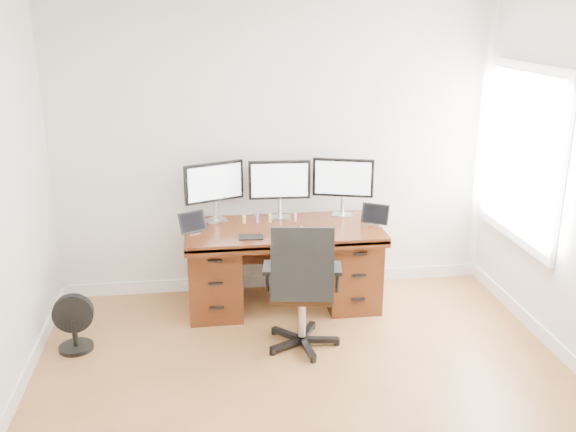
{
  "coord_description": "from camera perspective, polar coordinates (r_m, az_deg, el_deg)",
  "views": [
    {
      "loc": [
        -0.67,
        -3.42,
        2.57
      ],
      "look_at": [
        0.0,
        1.5,
        0.95
      ],
      "focal_mm": 40.0,
      "sensor_mm": 36.0,
      "label": 1
    }
  ],
  "objects": [
    {
      "name": "desk",
      "position": [
        5.72,
        -0.45,
        -4.21
      ],
      "size": [
        1.7,
        0.8,
        0.75
      ],
      "color": "#441D0D",
      "rests_on": "ground"
    },
    {
      "name": "figurine_pink",
      "position": [
        5.71,
        0.63,
        -0.05
      ],
      "size": [
        0.03,
        0.03,
        0.08
      ],
      "color": "pink",
      "rests_on": "desk"
    },
    {
      "name": "phone",
      "position": [
        5.51,
        0.15,
        -1.17
      ],
      "size": [
        0.14,
        0.07,
        0.01
      ],
      "primitive_type": "cube",
      "rotation": [
        0.0,
        0.0,
        0.01
      ],
      "color": "black",
      "rests_on": "desk"
    },
    {
      "name": "figurine_yellow",
      "position": [
        5.68,
        -1.63,
        -0.15
      ],
      "size": [
        0.03,
        0.03,
        0.08
      ],
      "color": "#D3C66E",
      "rests_on": "desk"
    },
    {
      "name": "tablet_left",
      "position": [
        5.45,
        -8.48,
        -0.68
      ],
      "size": [
        0.24,
        0.17,
        0.19
      ],
      "rotation": [
        0.0,
        0.0,
        0.5
      ],
      "color": "silver",
      "rests_on": "desk"
    },
    {
      "name": "trackpad",
      "position": [
        5.43,
        2.36,
        -1.48
      ],
      "size": [
        0.13,
        0.13,
        0.01
      ],
      "primitive_type": "cube",
      "rotation": [
        0.0,
        0.0,
        -0.02
      ],
      "color": "silver",
      "rests_on": "desk"
    },
    {
      "name": "floor_fan",
      "position": [
        5.33,
        -18.52,
        -9.08
      ],
      "size": [
        0.32,
        0.27,
        0.46
      ],
      "rotation": [
        0.0,
        0.0,
        0.05
      ],
      "color": "black",
      "rests_on": "ground"
    },
    {
      "name": "back_wall",
      "position": [
        5.84,
        -0.99,
        6.01
      ],
      "size": [
        4.0,
        0.1,
        2.7
      ],
      "primitive_type": "cube",
      "color": "silver",
      "rests_on": "ground"
    },
    {
      "name": "tablet_right",
      "position": [
        5.65,
        7.77,
        0.01
      ],
      "size": [
        0.24,
        0.18,
        0.19
      ],
      "rotation": [
        0.0,
        0.0,
        -0.54
      ],
      "color": "silver",
      "rests_on": "desk"
    },
    {
      "name": "office_chair",
      "position": [
        5.02,
        1.25,
        -8.18
      ],
      "size": [
        0.64,
        0.64,
        1.06
      ],
      "rotation": [
        0.0,
        0.0,
        -0.16
      ],
      "color": "black",
      "rests_on": "ground"
    },
    {
      "name": "monitor_left",
      "position": [
        5.68,
        -6.58,
        2.82
      ],
      "size": [
        0.52,
        0.24,
        0.53
      ],
      "rotation": [
        0.0,
        0.0,
        0.38
      ],
      "color": "silver",
      "rests_on": "desk"
    },
    {
      "name": "ground",
      "position": [
        4.33,
        2.81,
        -18.37
      ],
      "size": [
        4.5,
        4.5,
        0.0
      ],
      "primitive_type": "plane",
      "color": "olive",
      "rests_on": "ground"
    },
    {
      "name": "monitor_center",
      "position": [
        5.72,
        -0.77,
        3.04
      ],
      "size": [
        0.55,
        0.15,
        0.53
      ],
      "rotation": [
        0.0,
        0.0,
        -0.05
      ],
      "color": "silver",
      "rests_on": "desk"
    },
    {
      "name": "figurine_purple",
      "position": [
        5.67,
        -2.76,
        -0.2
      ],
      "size": [
        0.03,
        0.03,
        0.08
      ],
      "color": "#8D69C9",
      "rests_on": "desk"
    },
    {
      "name": "drawing_tablet",
      "position": [
        5.32,
        -3.29,
        -1.89
      ],
      "size": [
        0.21,
        0.15,
        0.01
      ],
      "primitive_type": "cube",
      "rotation": [
        0.0,
        0.0,
        -0.09
      ],
      "color": "black",
      "rests_on": "desk"
    },
    {
      "name": "monitor_right",
      "position": [
        5.82,
        4.92,
        3.23
      ],
      "size": [
        0.54,
        0.2,
        0.53
      ],
      "rotation": [
        0.0,
        0.0,
        -0.3
      ],
      "color": "silver",
      "rests_on": "desk"
    },
    {
      "name": "figurine_orange",
      "position": [
        5.66,
        -3.92,
        -0.24
      ],
      "size": [
        0.03,
        0.03,
        0.08
      ],
      "color": "#F3AF48",
      "rests_on": "desk"
    },
    {
      "name": "keyboard",
      "position": [
        5.43,
        0.32,
        -1.41
      ],
      "size": [
        0.31,
        0.22,
        0.01
      ],
      "primitive_type": "cube",
      "rotation": [
        0.0,
        0.0,
        0.38
      ],
      "color": "white",
      "rests_on": "desk"
    }
  ]
}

